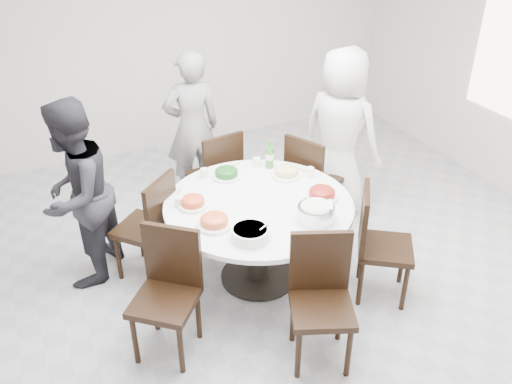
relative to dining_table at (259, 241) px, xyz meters
name	(u,v)px	position (x,y,z in m)	size (l,w,h in m)	color
floor	(271,282)	(0.07, -0.11, -0.38)	(6.00, 6.00, 0.01)	#A5A6AA
wall_back	(159,34)	(0.07, 2.89, 1.02)	(6.00, 0.01, 2.80)	silver
dining_table	(259,241)	(0.00, 0.00, 0.00)	(1.50, 1.50, 0.75)	white
chair_ne	(314,179)	(0.85, 0.58, 0.10)	(0.42, 0.42, 0.95)	black
chair_n	(214,174)	(0.02, 1.07, 0.10)	(0.42, 0.42, 0.95)	black
chair_nw	(144,226)	(-0.83, 0.47, 0.10)	(0.42, 0.42, 0.95)	black
chair_sw	(164,299)	(-0.93, -0.47, 0.10)	(0.42, 0.42, 0.95)	black
chair_s	(322,306)	(0.02, -0.99, 0.10)	(0.42, 0.42, 0.95)	black
chair_se	(386,246)	(0.82, -0.59, 0.10)	(0.42, 0.42, 0.95)	black
diner_right	(340,133)	(1.21, 0.72, 0.46)	(0.81, 0.53, 1.66)	white
diner_middle	(192,128)	(-0.03, 1.53, 0.41)	(0.57, 0.38, 1.57)	black
diner_left	(76,195)	(-1.30, 0.65, 0.42)	(0.77, 0.60, 1.58)	black
dish_greens	(226,174)	(-0.08, 0.49, 0.41)	(0.25, 0.25, 0.06)	white
dish_pale	(286,173)	(0.39, 0.29, 0.41)	(0.25, 0.25, 0.07)	white
dish_orange	(193,203)	(-0.49, 0.16, 0.41)	(0.24, 0.24, 0.06)	white
dish_redbrown	(322,194)	(0.49, -0.15, 0.41)	(0.27, 0.27, 0.07)	white
dish_tofu	(214,222)	(-0.43, -0.16, 0.41)	(0.26, 0.26, 0.07)	white
rice_bowl	(316,214)	(0.28, -0.41, 0.44)	(0.28, 0.28, 0.12)	silver
soup_bowl	(250,234)	(-0.26, -0.42, 0.42)	(0.27, 0.27, 0.08)	white
beverage_bottle	(270,154)	(0.34, 0.51, 0.50)	(0.07, 0.07, 0.25)	#337930
tea_cups	(232,165)	(0.03, 0.61, 0.42)	(0.07, 0.07, 0.08)	white
chopsticks	(224,166)	(-0.02, 0.68, 0.38)	(0.24, 0.04, 0.01)	tan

